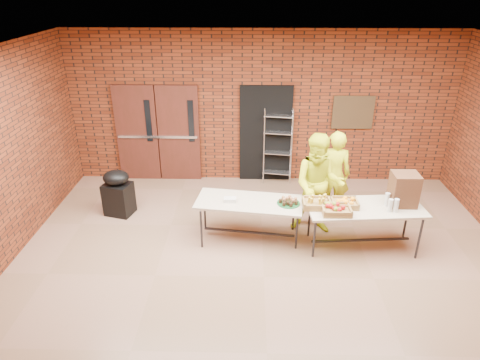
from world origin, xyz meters
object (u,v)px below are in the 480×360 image
coffee_dispenser (404,189)px  volunteer_woman (334,174)px  table_left (249,204)px  covered_grill (118,192)px  wire_rack (278,147)px  volunteer_man (318,185)px  table_right (365,210)px

coffee_dispenser → volunteer_woman: (-0.93, 0.97, -0.20)m
table_left → covered_grill: 2.60m
table_left → volunteer_woman: bearing=36.9°
table_left → wire_rack: bearing=83.0°
coffee_dispenser → table_left: bearing=177.4°
table_left → coffee_dispenser: (2.47, -0.11, 0.37)m
volunteer_man → table_left: bearing=-156.2°
coffee_dispenser → volunteer_man: volunteer_man is taller
coffee_dispenser → volunteer_woman: bearing=133.8°
coffee_dispenser → covered_grill: size_ratio=0.61×
table_right → covered_grill: bearing=162.2°
volunteer_woman → table_right: bearing=112.4°
coffee_dispenser → volunteer_man: bearing=162.3°
table_left → volunteer_man: bearing=22.0°
covered_grill → table_right: bearing=2.5°
wire_rack → covered_grill: size_ratio=1.85×
coffee_dispenser → wire_rack: bearing=128.3°
table_right → volunteer_man: (-0.69, 0.51, 0.20)m
wire_rack → coffee_dispenser: size_ratio=3.05×
volunteer_woman → volunteer_man: 0.67m
table_right → volunteer_man: bearing=138.7°
wire_rack → covered_grill: (-3.05, -1.46, -0.38)m
covered_grill → wire_rack: bearing=41.2°
wire_rack → table_right: 2.78m
coffee_dispenser → volunteer_man: size_ratio=0.30×
wire_rack → table_right: size_ratio=0.86×
table_right → volunteer_woman: 1.12m
table_left → table_right: 1.87m
coffee_dispenser → covered_grill: coffee_dispenser is taller
table_right → volunteer_man: volunteer_man is taller
table_right → volunteer_man: size_ratio=1.06×
coffee_dispenser → volunteer_man: (-1.29, 0.41, -0.13)m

